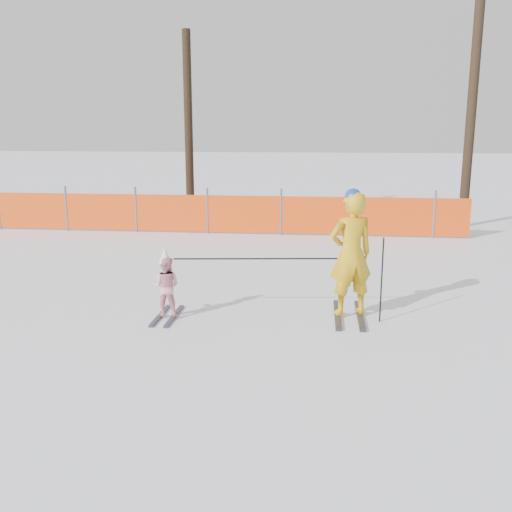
{
  "coord_description": "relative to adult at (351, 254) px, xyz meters",
  "views": [
    {
      "loc": [
        0.9,
        -7.56,
        2.83
      ],
      "look_at": [
        0.0,
        0.5,
        1.0
      ],
      "focal_mm": 40.0,
      "sensor_mm": 36.0,
      "label": 1
    }
  ],
  "objects": [
    {
      "name": "ground",
      "position": [
        -1.39,
        -0.88,
        -0.98
      ],
      "size": [
        120.0,
        120.0,
        0.0
      ],
      "primitive_type": "plane",
      "color": "white",
      "rests_on": "ground"
    },
    {
      "name": "adult",
      "position": [
        0.0,
        0.0,
        0.0
      ],
      "size": [
        0.8,
        1.39,
        1.96
      ],
      "color": "black",
      "rests_on": "ground"
    },
    {
      "name": "child",
      "position": [
        -2.77,
        -0.33,
        -0.49
      ],
      "size": [
        0.46,
        1.02,
        1.09
      ],
      "color": "black",
      "rests_on": "ground"
    },
    {
      "name": "ski_poles",
      "position": [
        -0.77,
        -0.18,
        -0.16
      ],
      "size": [
        3.11,
        0.33,
        1.28
      ],
      "color": "black",
      "rests_on": "ground"
    },
    {
      "name": "safety_fence",
      "position": [
        -5.09,
        6.67,
        -0.43
      ],
      "size": [
        16.94,
        0.06,
        1.25
      ],
      "color": "#595960",
      "rests_on": "ground"
    },
    {
      "name": "tree_trunks",
      "position": [
        1.72,
        8.96,
        2.05
      ],
      "size": [
        10.24,
        0.98,
        7.05
      ],
      "color": "black",
      "rests_on": "ground"
    }
  ]
}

